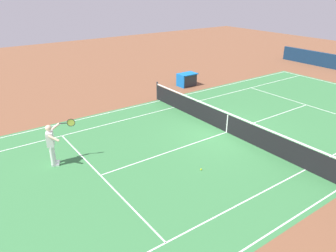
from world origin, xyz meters
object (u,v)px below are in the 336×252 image
tennis_player_near (52,143)px  equipment_cart_tarped (187,79)px  tennis_ball (201,169)px  tennis_net (227,123)px

tennis_player_near → equipment_cart_tarped: 11.92m
equipment_cart_tarped → tennis_player_near: bearing=26.2°
tennis_ball → equipment_cart_tarped: bearing=-125.9°
tennis_net → tennis_ball: 3.72m
tennis_net → equipment_cart_tarped: 7.70m
tennis_ball → equipment_cart_tarped: size_ratio=0.05×
tennis_ball → equipment_cart_tarped: equipment_cart_tarped is taller
tennis_player_near → tennis_ball: size_ratio=25.71×
tennis_player_near → equipment_cart_tarped: (-10.69, -5.25, -0.49)m
tennis_player_near → tennis_ball: 5.66m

